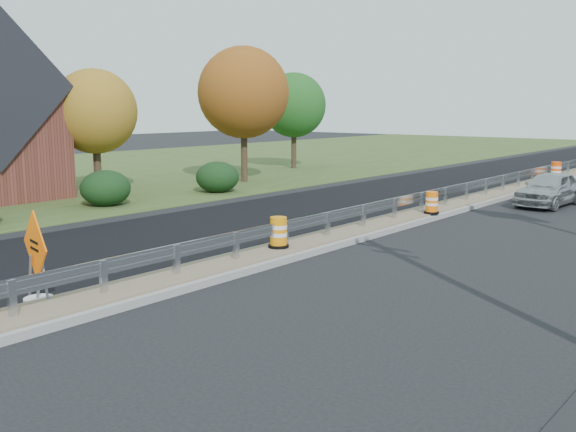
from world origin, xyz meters
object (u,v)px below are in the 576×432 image
Objects in this scene: barrel_median_mid at (432,203)px; barrel_median_far at (556,171)px; barrel_median_near at (278,233)px; car_silver at (550,189)px; caution_sign at (38,282)px.

barrel_median_mid is 0.85× the size of barrel_median_far.
car_silver reaches higher than barrel_median_near.
barrel_median_far is at bearing 109.17° from car_silver.
barrel_median_near reaches higher than barrel_median_mid.
caution_sign is 14.79m from barrel_median_mid.
barrel_median_near is at bearing -91.19° from barrel_median_far.
caution_sign is at bearing -97.36° from barrel_median_near.
caution_sign reaches higher than barrel_median_near.
barrel_median_mid is at bearing 85.83° from barrel_median_near.
barrel_median_near is at bearing -97.71° from car_silver.
barrel_median_far is (1.33, 29.34, 0.17)m from caution_sign.
car_silver is (2.35, -8.40, 0.04)m from barrel_median_far.
barrel_median_mid is at bearing 96.86° from caution_sign.
barrel_median_far is (-0.12, 14.62, 0.07)m from barrel_median_mid.
barrel_median_near is 8.03m from barrel_median_mid.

